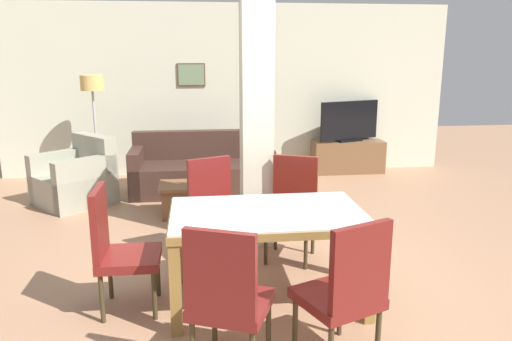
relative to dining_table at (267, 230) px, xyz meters
The scene contains 16 objects.
ground_plane 0.60m from the dining_table, ahead, with size 18.00×18.00×0.00m, color #A97C5C.
back_wall 4.53m from the dining_table, 90.03° to the left, with size 7.20×0.09×2.70m.
divider_pillar 1.51m from the dining_table, 86.71° to the left, with size 0.31×0.37×2.70m.
dining_table is the anchor object (origin of this frame).
dining_chair_far_left 0.96m from the dining_table, 112.88° to the left, with size 0.60×0.60×0.98m.
dining_chair_near_left 0.96m from the dining_table, 112.70° to the right, with size 0.60×0.60×0.98m.
dining_chair_head_left 1.15m from the dining_table, behind, with size 0.46×0.46×0.98m.
dining_chair_near_right 0.96m from the dining_table, 67.24° to the right, with size 0.60×0.60×0.98m.
dining_chair_far_right 0.95m from the dining_table, 66.92° to the left, with size 0.60×0.60×0.98m.
sofa 3.38m from the dining_table, 97.81° to the left, with size 1.98×0.88×0.83m.
armchair 3.63m from the dining_table, 125.67° to the left, with size 1.17×1.17×0.88m.
coffee_table 2.36m from the dining_table, 104.88° to the left, with size 0.80×0.52×0.40m.
bottle 2.24m from the dining_table, 104.38° to the left, with size 0.08×0.08×0.28m.
tv_stand 4.63m from the dining_table, 65.00° to the left, with size 1.17×0.40×0.53m.
tv_screen 4.62m from the dining_table, 65.00° to the left, with size 1.04×0.39×0.66m.
floor_lamp 4.41m from the dining_table, 117.46° to the left, with size 0.32×0.32×1.63m.
Camera 1 is at (-0.53, -3.64, 1.96)m, focal length 35.00 mm.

